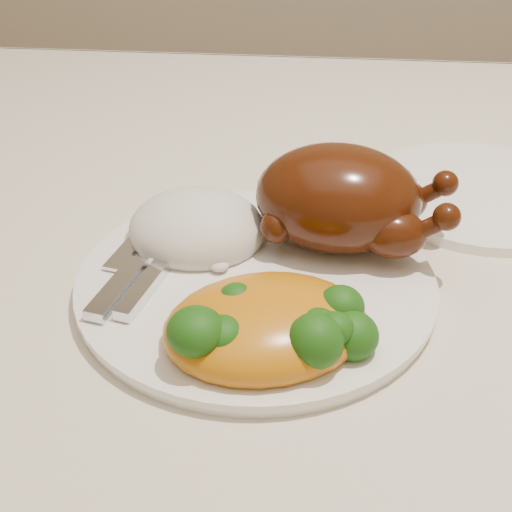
# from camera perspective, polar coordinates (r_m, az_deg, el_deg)

# --- Properties ---
(dining_table) EXTENTS (1.60, 0.90, 0.76)m
(dining_table) POSITION_cam_1_polar(r_m,az_deg,el_deg) (0.70, 8.21, -6.09)
(dining_table) COLOR brown
(dining_table) RESTS_ON floor
(tablecloth) EXTENTS (1.73, 1.03, 0.18)m
(tablecloth) POSITION_cam_1_polar(r_m,az_deg,el_deg) (0.65, 8.72, -1.12)
(tablecloth) COLOR beige
(tablecloth) RESTS_ON dining_table
(dinner_plate) EXTENTS (0.35, 0.35, 0.01)m
(dinner_plate) POSITION_cam_1_polar(r_m,az_deg,el_deg) (0.57, -0.00, -2.19)
(dinner_plate) COLOR white
(dinner_plate) RESTS_ON tablecloth
(side_plate) EXTENTS (0.23, 0.23, 0.01)m
(side_plate) POSITION_cam_1_polar(r_m,az_deg,el_deg) (0.73, 17.47, 4.83)
(side_plate) COLOR white
(side_plate) RESTS_ON tablecloth
(roast_chicken) EXTENTS (0.17, 0.12, 0.09)m
(roast_chicken) POSITION_cam_1_polar(r_m,az_deg,el_deg) (0.59, 6.97, 4.57)
(roast_chicken) COLOR #431607
(roast_chicken) RESTS_ON dinner_plate
(rice_mound) EXTENTS (0.12, 0.11, 0.06)m
(rice_mound) POSITION_cam_1_polar(r_m,az_deg,el_deg) (0.61, -4.74, 2.17)
(rice_mound) COLOR silver
(rice_mound) RESTS_ON dinner_plate
(mac_and_cheese) EXTENTS (0.17, 0.15, 0.06)m
(mac_and_cheese) POSITION_cam_1_polar(r_m,az_deg,el_deg) (0.49, 1.75, -5.64)
(mac_and_cheese) COLOR orange
(mac_and_cheese) RESTS_ON dinner_plate
(cutlery) EXTENTS (0.06, 0.19, 0.01)m
(cutlery) POSITION_cam_1_polar(r_m,az_deg,el_deg) (0.57, -9.35, -0.94)
(cutlery) COLOR silver
(cutlery) RESTS_ON dinner_plate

